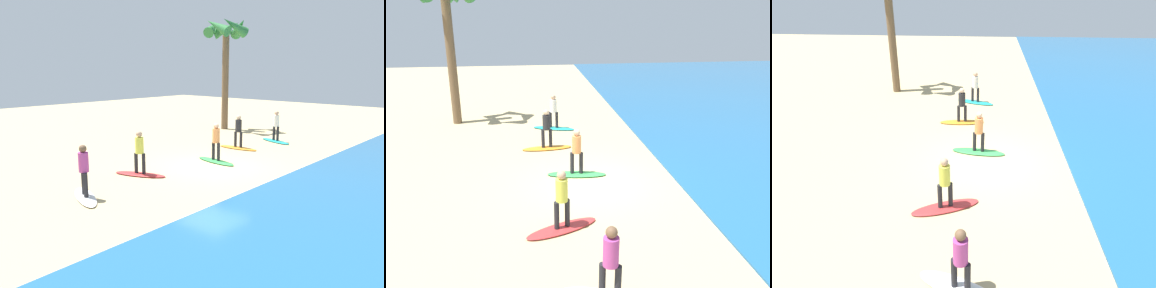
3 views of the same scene
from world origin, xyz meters
The scene contains 12 objects.
ground_plane centered at (0.00, 0.00, 0.00)m, with size 60.00×60.00×0.00m, color tan.
surfboard_teal centered at (-6.49, -0.76, 0.04)m, with size 2.10×0.56×0.09m, color teal.
surfer_teal centered at (-6.49, -0.76, 1.04)m, with size 0.32×0.44×1.64m.
surfboard_orange centered at (-3.59, -1.25, 0.04)m, with size 2.10×0.56×0.09m, color orange.
surfer_orange centered at (-3.59, -1.25, 1.04)m, with size 0.32×0.46×1.64m.
surfboard_green centered at (-0.65, -0.36, 0.04)m, with size 2.10×0.56×0.09m, color green.
surfer_green centered at (-0.65, -0.36, 1.04)m, with size 0.32×0.46×1.64m.
surfboard_red centered at (2.94, -1.20, 0.04)m, with size 2.10×0.56×0.09m, color red.
surfer_red centered at (2.94, -1.20, 1.04)m, with size 0.32×0.43×1.64m.
surfboard_white centered at (5.80, -0.49, 0.04)m, with size 2.10×0.56×0.09m, color white.
surfer_white centered at (5.80, -0.49, 1.04)m, with size 0.32×0.44×1.64m.
palm_tree centered at (-8.24, -5.67, 5.87)m, with size 2.88×3.03×7.32m.
Camera 1 is at (12.01, 9.69, 4.07)m, focal length 35.43 mm.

